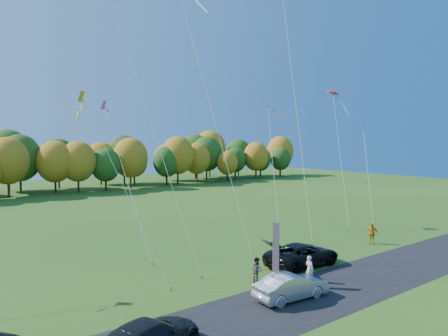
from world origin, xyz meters
TOP-DOWN VIEW (x-y plane):
  - ground at (0.00, 0.00)m, footprint 160.00×160.00m
  - asphalt_strip at (0.00, -4.00)m, footprint 90.00×6.00m
  - tree_line at (0.00, 55.00)m, footprint 116.00×12.00m
  - black_suv at (2.97, 0.51)m, footprint 6.03×2.85m
  - silver_sedan at (-2.55, -3.55)m, footprint 4.75×2.02m
  - person_tailgate_a at (0.60, -2.22)m, footprint 0.42×0.64m
  - person_tailgate_b at (-2.24, -0.28)m, footprint 0.76×0.91m
  - person_east at (12.76, 1.20)m, footprint 0.95×1.20m
  - feather_flag at (-1.64, -1.33)m, footprint 0.55×0.07m
  - kite_delta_blue at (-6.66, 7.74)m, footprint 5.62×11.12m
  - kite_parafoil_orange at (11.75, 9.74)m, footprint 8.60×11.90m
  - kite_delta_red at (-0.43, 7.66)m, footprint 2.51×10.82m
  - kite_parafoil_rainbow at (18.11, 8.69)m, footprint 5.58×6.11m
  - kite_diamond_yellow at (-9.04, 4.51)m, footprint 4.05×5.67m
  - kite_diamond_white at (10.11, 10.88)m, footprint 4.07×5.94m
  - kite_diamond_pink at (-5.66, 11.77)m, footprint 1.26×8.62m
  - kite_diamond_blue_low at (18.49, 5.46)m, footprint 4.84×4.98m

SIDE VIEW (x-z plane):
  - ground at x=0.00m, z-range 0.00..0.00m
  - tree_line at x=0.00m, z-range -5.00..5.00m
  - asphalt_strip at x=0.00m, z-range 0.00..0.01m
  - silver_sedan at x=-2.55m, z-range 0.00..1.52m
  - black_suv at x=2.97m, z-range 0.00..1.66m
  - person_tailgate_b at x=-2.24m, z-range 0.00..1.69m
  - person_tailgate_a at x=0.60m, z-range 0.00..1.74m
  - person_east at x=12.76m, z-range 0.00..1.90m
  - feather_flag at x=-1.64m, z-range 0.46..4.59m
  - kite_diamond_blue_low at x=18.49m, z-range -0.19..10.85m
  - kite_diamond_yellow at x=-9.04m, z-range -0.21..12.43m
  - kite_diamond_white at x=10.11m, z-range -0.28..13.52m
  - kite_diamond_pink at x=-5.66m, z-range 0.22..13.12m
  - kite_parafoil_rainbow at x=18.11m, z-range -0.07..14.95m
  - kite_delta_red at x=-0.43m, z-range 0.95..25.27m
  - kite_delta_blue at x=-6.66m, z-range -0.43..28.45m
  - kite_parafoil_orange at x=11.75m, z-range -0.18..29.12m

